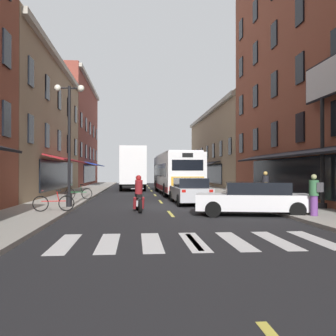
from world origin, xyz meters
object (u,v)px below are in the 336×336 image
motorcycle_rider (139,196)px  pedestrian_mid (266,187)px  box_truck (132,168)px  street_lamp_twin (69,139)px  billboard_sign (322,95)px  transit_bus (175,173)px  pedestrian_near (315,194)px  sedan_far (254,199)px  bicycle_near (78,193)px  sedan_mid (190,191)px  sedan_near (134,181)px  bicycle_mid (54,203)px

motorcycle_rider → pedestrian_mid: size_ratio=1.22×
pedestrian_mid → motorcycle_rider: bearing=100.5°
box_truck → street_lamp_twin: 18.84m
billboard_sign → box_truck: bearing=113.5°
billboard_sign → street_lamp_twin: (-11.73, 1.77, -1.97)m
transit_bus → pedestrian_near: transit_bus is taller
sedan_far → bicycle_near: size_ratio=2.90×
sedan_far → street_lamp_twin: 9.05m
sedan_far → billboard_sign: bearing=20.5°
street_lamp_twin → sedan_mid: bearing=23.3°
transit_bus → bicycle_near: bearing=-133.4°
motorcycle_rider → bicycle_near: bearing=120.2°
billboard_sign → sedan_mid: 8.43m
sedan_far → pedestrian_mid: pedestrian_mid is taller
motorcycle_rider → street_lamp_twin: street_lamp_twin is taller
bicycle_near → motorcycle_rider: bearing=-59.8°
billboard_sign → sedan_near: 31.06m
bicycle_near → street_lamp_twin: (0.28, -4.94, 2.86)m
billboard_sign → bicycle_near: size_ratio=3.97×
pedestrian_near → pedestrian_mid: size_ratio=0.93×
bicycle_mid → street_lamp_twin: bearing=82.4°
transit_bus → box_truck: 7.48m
bicycle_near → bicycle_mid: size_ratio=1.00×
billboard_sign → pedestrian_mid: billboard_sign is taller
box_truck → street_lamp_twin: size_ratio=1.37×
box_truck → sedan_far: (5.19, -21.72, -1.42)m
pedestrian_mid → transit_bus: bearing=8.8°
box_truck → sedan_near: (0.18, 9.11, -1.42)m
transit_bus → bicycle_near: (-6.67, -7.05, -1.20)m
billboard_sign → pedestrian_mid: bearing=115.2°
transit_bus → sedan_near: bearing=102.0°
sedan_near → street_lamp_twin: size_ratio=0.81×
sedan_mid → motorcycle_rider: size_ratio=2.30×
sedan_mid → sedan_far: bearing=-72.5°
box_truck → sedan_near: size_ratio=1.70×
sedan_near → sedan_far: 31.24m
bicycle_near → pedestrian_near: bearing=-43.0°
bicycle_mid → pedestrian_mid: 11.09m
transit_bus → sedan_mid: size_ratio=2.62×
billboard_sign → pedestrian_near: (-1.77, -2.84, -4.36)m
transit_bus → box_truck: size_ratio=1.56×
bicycle_mid → pedestrian_near: (10.24, -2.50, 0.47)m
billboard_sign → motorcycle_rider: 9.62m
bicycle_mid → sedan_near: bearing=83.6°
billboard_sign → pedestrian_mid: size_ratio=3.99×
box_truck → sedan_mid: (3.36, -15.91, -1.39)m
sedan_far → street_lamp_twin: bearing=158.7°
pedestrian_near → pedestrian_mid: pedestrian_mid is taller
box_truck → pedestrian_near: (7.09, -23.19, -1.15)m
motorcycle_rider → pedestrian_near: bearing=-26.9°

